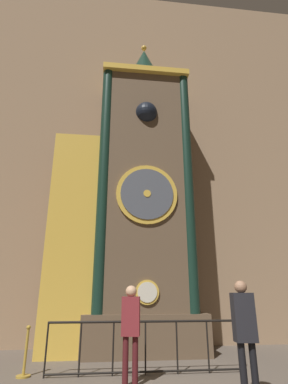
# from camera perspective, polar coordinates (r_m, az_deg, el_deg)

# --- Properties ---
(cathedral_back_wall) EXTENTS (24.00, 0.32, 14.44)m
(cathedral_back_wall) POSITION_cam_1_polar(r_m,az_deg,el_deg) (11.77, -1.96, 9.91)
(cathedral_back_wall) COLOR #997A5B
(cathedral_back_wall) RESTS_ON ground_plane
(clock_tower) EXTENTS (4.52, 1.80, 10.59)m
(clock_tower) POSITION_cam_1_polar(r_m,az_deg,el_deg) (9.45, -2.63, -1.81)
(clock_tower) COLOR brown
(clock_tower) RESTS_ON ground_plane
(railing_fence) EXTENTS (4.09, 0.05, 1.04)m
(railing_fence) POSITION_cam_1_polar(r_m,az_deg,el_deg) (7.06, 0.28, -26.96)
(railing_fence) COLOR black
(railing_fence) RESTS_ON ground_plane
(visitor_near) EXTENTS (0.37, 0.28, 1.74)m
(visitor_near) POSITION_cam_1_polar(r_m,az_deg,el_deg) (6.22, -2.54, -23.70)
(visitor_near) COLOR #461518
(visitor_near) RESTS_ON ground_plane
(visitor_far) EXTENTS (0.36, 0.25, 1.80)m
(visitor_far) POSITION_cam_1_polar(r_m,az_deg,el_deg) (5.53, 18.60, -23.15)
(visitor_far) COLOR black
(visitor_far) RESTS_ON ground_plane
(stanchion_post) EXTENTS (0.28, 0.28, 0.96)m
(stanchion_post) POSITION_cam_1_polar(r_m,az_deg,el_deg) (7.36, -21.74, -27.60)
(stanchion_post) COLOR #B28E33
(stanchion_post) RESTS_ON ground_plane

